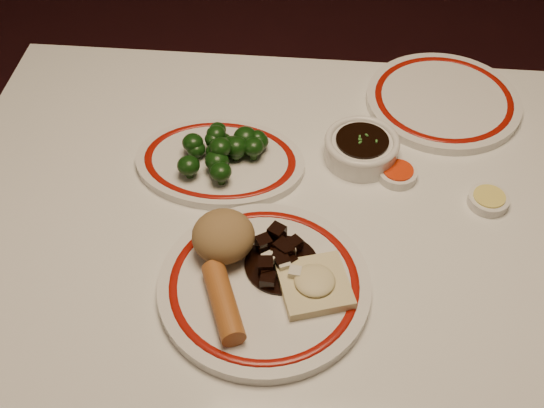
{
  "coord_description": "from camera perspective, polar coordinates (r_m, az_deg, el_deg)",
  "views": [
    {
      "loc": [
        -0.01,
        -0.67,
        1.54
      ],
      "look_at": [
        -0.07,
        0.01,
        0.8
      ],
      "focal_mm": 45.0,
      "sensor_mm": 36.0,
      "label": 1
    }
  ],
  "objects": [
    {
      "name": "broccoli_pile",
      "position": [
        1.12,
        -4.07,
        4.67
      ],
      "size": [
        0.14,
        0.13,
        0.05
      ],
      "color": "#23471C",
      "rests_on": "broccoli_plate"
    },
    {
      "name": "far_plate",
      "position": [
        1.29,
        14.12,
        8.41
      ],
      "size": [
        0.36,
        0.36,
        0.02
      ],
      "color": "silver",
      "rests_on": "dining_table"
    },
    {
      "name": "main_plate",
      "position": [
        0.97,
        -0.65,
        -6.82
      ],
      "size": [
        0.37,
        0.37,
        0.02
      ],
      "color": "silver",
      "rests_on": "dining_table"
    },
    {
      "name": "mustard_dish",
      "position": [
        1.13,
        17.64,
        0.33
      ],
      "size": [
        0.06,
        0.06,
        0.02
      ],
      "color": "silver",
      "rests_on": "dining_table"
    },
    {
      "name": "soy_bowl",
      "position": [
        1.15,
        7.47,
        4.56
      ],
      "size": [
        0.12,
        0.12,
        0.04
      ],
      "color": "silver",
      "rests_on": "dining_table"
    },
    {
      "name": "spring_roll",
      "position": [
        0.92,
        -4.11,
        -8.16
      ],
      "size": [
        0.08,
        0.13,
        0.03
      ],
      "primitive_type": "cylinder",
      "rotation": [
        1.57,
        0.0,
        0.37
      ],
      "color": "#B3662C",
      "rests_on": "main_plate"
    },
    {
      "name": "rice_mound",
      "position": [
        0.97,
        -4.09,
        -2.7
      ],
      "size": [
        0.09,
        0.09,
        0.07
      ],
      "primitive_type": "ellipsoid",
      "color": "#967347",
      "rests_on": "main_plate"
    },
    {
      "name": "stirfry_heap",
      "position": [
        0.97,
        0.57,
        -4.58
      ],
      "size": [
        0.11,
        0.11,
        0.03
      ],
      "color": "black",
      "rests_on": "main_plate"
    },
    {
      "name": "dining_table",
      "position": [
        1.11,
        3.44,
        -5.5
      ],
      "size": [
        1.2,
        0.9,
        0.75
      ],
      "color": "white",
      "rests_on": "ground"
    },
    {
      "name": "broccoli_plate",
      "position": [
        1.14,
        -4.37,
        3.56
      ],
      "size": [
        0.29,
        0.25,
        0.02
      ],
      "color": "silver",
      "rests_on": "dining_table"
    },
    {
      "name": "fried_wonton",
      "position": [
        0.95,
        3.58,
        -6.67
      ],
      "size": [
        0.12,
        0.12,
        0.03
      ],
      "color": "beige",
      "rests_on": "main_plate"
    },
    {
      "name": "sweet_sour_dish",
      "position": [
        1.13,
        10.46,
        2.51
      ],
      "size": [
        0.06,
        0.06,
        0.02
      ],
      "color": "silver",
      "rests_on": "dining_table"
    }
  ]
}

